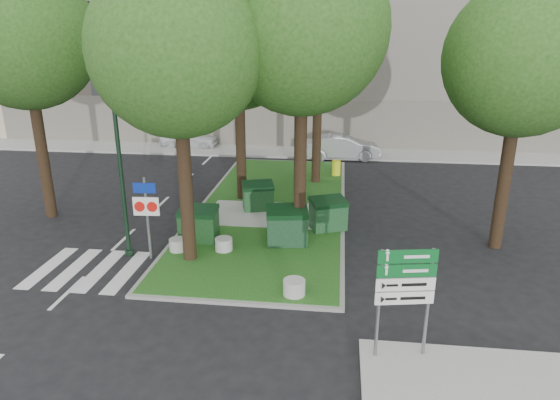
% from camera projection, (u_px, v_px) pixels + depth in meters
% --- Properties ---
extents(ground, '(120.00, 120.00, 0.00)m').
position_uv_depth(ground, '(216.00, 302.00, 14.24)').
color(ground, black).
rests_on(ground, ground).
extents(median_island, '(6.00, 16.00, 0.12)m').
position_uv_depth(median_island, '(272.00, 207.00, 21.68)').
color(median_island, '#1E4D16').
rests_on(median_island, ground).
extents(median_kerb, '(6.30, 16.30, 0.10)m').
position_uv_depth(median_kerb, '(272.00, 208.00, 21.68)').
color(median_kerb, gray).
rests_on(median_kerb, ground).
extents(building_sidewalk, '(42.00, 3.00, 0.12)m').
position_uv_depth(building_sidewalk, '(286.00, 152.00, 31.60)').
color(building_sidewalk, '#999993').
rests_on(building_sidewalk, ground).
extents(zebra_crossing, '(5.00, 3.00, 0.01)m').
position_uv_depth(zebra_crossing, '(114.00, 271.00, 16.07)').
color(zebra_crossing, silver).
rests_on(zebra_crossing, ground).
extents(apartment_building, '(41.00, 12.00, 16.00)m').
position_uv_depth(apartment_building, '(298.00, 21.00, 36.09)').
color(apartment_building, tan).
rests_on(apartment_building, ground).
extents(tree_median_near_left, '(5.20, 5.20, 10.53)m').
position_uv_depth(tree_median_near_left, '(179.00, 32.00, 14.45)').
color(tree_median_near_left, black).
rests_on(tree_median_near_left, ground).
extents(tree_median_near_right, '(5.60, 5.60, 11.46)m').
position_uv_depth(tree_median_near_right, '(305.00, 9.00, 15.71)').
color(tree_median_near_right, black).
rests_on(tree_median_near_right, ground).
extents(tree_median_mid, '(4.80, 4.80, 9.99)m').
position_uv_depth(tree_median_mid, '(240.00, 40.00, 20.61)').
color(tree_median_mid, black).
rests_on(tree_median_mid, ground).
extents(tree_median_far, '(5.80, 5.80, 11.93)m').
position_uv_depth(tree_median_far, '(322.00, 8.00, 22.63)').
color(tree_median_far, black).
rests_on(tree_median_far, ground).
extents(tree_street_left, '(5.40, 5.40, 11.00)m').
position_uv_depth(tree_street_left, '(25.00, 22.00, 18.43)').
color(tree_street_left, black).
rests_on(tree_street_left, ground).
extents(tree_street_right, '(5.00, 5.00, 10.06)m').
position_uv_depth(tree_street_right, '(527.00, 43.00, 15.70)').
color(tree_street_right, black).
rests_on(tree_street_right, ground).
extents(dumpster_a, '(1.37, 0.96, 1.27)m').
position_uv_depth(dumpster_a, '(199.00, 224.00, 18.00)').
color(dumpster_a, '#0E3410').
rests_on(dumpster_a, median_island).
extents(dumpster_b, '(1.49, 1.23, 1.20)m').
position_uv_depth(dumpster_b, '(258.00, 196.00, 21.12)').
color(dumpster_b, '#123E18').
rests_on(dumpster_b, median_island).
extents(dumpster_c, '(1.61, 1.25, 1.36)m').
position_uv_depth(dumpster_c, '(287.00, 226.00, 17.72)').
color(dumpster_c, black).
rests_on(dumpster_c, median_island).
extents(dumpster_d, '(1.59, 1.37, 1.24)m').
position_uv_depth(dumpster_d, '(328.00, 214.00, 19.04)').
color(dumpster_d, '#14411C').
rests_on(dumpster_d, median_island).
extents(bollard_left, '(0.59, 0.59, 0.42)m').
position_uv_depth(bollard_left, '(178.00, 245.00, 17.25)').
color(bollard_left, '#A6A7A1').
rests_on(bollard_left, median_island).
extents(bollard_right, '(0.64, 0.64, 0.46)m').
position_uv_depth(bollard_right, '(294.00, 287.00, 14.35)').
color(bollard_right, '#AFAFAA').
rests_on(bollard_right, median_island).
extents(bollard_mid, '(0.61, 0.61, 0.43)m').
position_uv_depth(bollard_mid, '(224.00, 244.00, 17.27)').
color(bollard_mid, '#A7A7A2').
rests_on(bollard_mid, median_island).
extents(litter_bin, '(0.45, 0.45, 0.78)m').
position_uv_depth(litter_bin, '(336.00, 168.00, 26.20)').
color(litter_bin, yellow).
rests_on(litter_bin, median_island).
extents(street_lamp, '(0.45, 0.45, 5.62)m').
position_uv_depth(street_lamp, '(119.00, 155.00, 16.11)').
color(street_lamp, black).
rests_on(street_lamp, ground).
extents(traffic_sign_pole, '(0.86, 0.11, 2.87)m').
position_uv_depth(traffic_sign_pole, '(147.00, 208.00, 16.36)').
color(traffic_sign_pole, slate).
rests_on(traffic_sign_pole, ground).
extents(directional_sign, '(1.34, 0.30, 2.70)m').
position_uv_depth(directional_sign, '(405.00, 286.00, 11.18)').
color(directional_sign, slate).
rests_on(directional_sign, sidewalk_corner).
extents(car_white, '(3.79, 1.57, 1.29)m').
position_uv_depth(car_white, '(189.00, 138.00, 32.79)').
color(car_white, silver).
rests_on(car_white, ground).
extents(car_silver, '(4.62, 1.98, 1.48)m').
position_uv_depth(car_silver, '(342.00, 147.00, 29.85)').
color(car_silver, '#979B9E').
rests_on(car_silver, ground).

